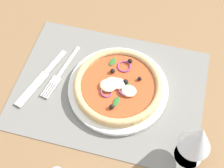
% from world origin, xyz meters
% --- Properties ---
extents(ground_plane, '(1.90, 1.40, 0.02)m').
position_xyz_m(ground_plane, '(0.00, 0.00, -0.01)').
color(ground_plane, olive).
extents(placemat, '(0.49, 0.36, 0.00)m').
position_xyz_m(placemat, '(0.00, 0.00, 0.00)').
color(placemat, slate).
rests_on(placemat, ground_plane).
extents(plate, '(0.26, 0.26, 0.01)m').
position_xyz_m(plate, '(-0.02, -0.00, 0.01)').
color(plate, silver).
rests_on(plate, placemat).
extents(pizza, '(0.23, 0.23, 0.03)m').
position_xyz_m(pizza, '(-0.02, -0.00, 0.03)').
color(pizza, tan).
rests_on(pizza, plate).
extents(fork, '(0.05, 0.18, 0.00)m').
position_xyz_m(fork, '(0.14, -0.01, 0.01)').
color(fork, silver).
rests_on(fork, placemat).
extents(knife, '(0.08, 0.20, 0.01)m').
position_xyz_m(knife, '(0.18, 0.02, 0.01)').
color(knife, silver).
rests_on(knife, placemat).
extents(wine_glass, '(0.07, 0.07, 0.15)m').
position_xyz_m(wine_glass, '(-0.22, 0.13, 0.10)').
color(wine_glass, silver).
rests_on(wine_glass, ground_plane).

